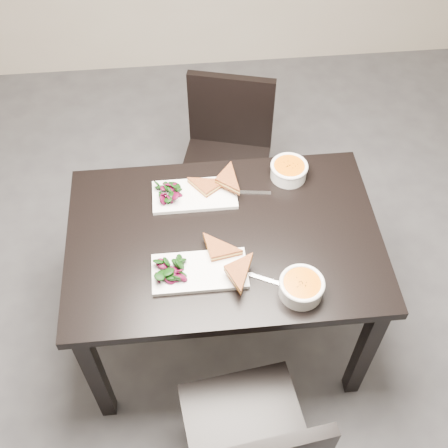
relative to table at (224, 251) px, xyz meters
name	(u,v)px	position (x,y,z in m)	size (l,w,h in m)	color
ground	(258,395)	(0.12, -0.34, -0.65)	(5.00, 5.00, 0.00)	#47474C
room_shell	(302,32)	(0.12, -0.34, 1.18)	(5.02, 5.02, 2.81)	beige
table	(224,251)	(0.00, 0.00, 0.00)	(1.20, 0.80, 0.75)	black
chair_near	(252,447)	(0.03, -0.71, -0.17)	(0.47, 0.47, 0.85)	black
chair_far	(227,151)	(0.09, 0.73, -0.17)	(0.51, 0.51, 0.85)	black
plate_near	(200,271)	(-0.10, -0.16, 0.11)	(0.34, 0.17, 0.02)	white
sandwich_near	(217,261)	(-0.04, -0.15, 0.14)	(0.17, 0.13, 0.06)	#A55522
salad_near	(171,269)	(-0.20, -0.16, 0.14)	(0.11, 0.10, 0.05)	black
soup_bowl_near	(301,287)	(0.24, -0.28, 0.14)	(0.16, 0.16, 0.07)	white
cutlery_near	(269,280)	(0.14, -0.22, 0.10)	(0.18, 0.02, 0.00)	silver
plate_far	(195,195)	(-0.10, 0.21, 0.11)	(0.34, 0.17, 0.02)	white
sandwich_far	(211,191)	(-0.03, 0.19, 0.14)	(0.17, 0.13, 0.05)	#A55522
salad_far	(169,191)	(-0.20, 0.21, 0.14)	(0.11, 0.09, 0.05)	black
soup_bowl_far	(289,170)	(0.30, 0.28, 0.14)	(0.15, 0.15, 0.07)	white
cutlery_far	(249,192)	(0.12, 0.21, 0.10)	(0.18, 0.02, 0.00)	silver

